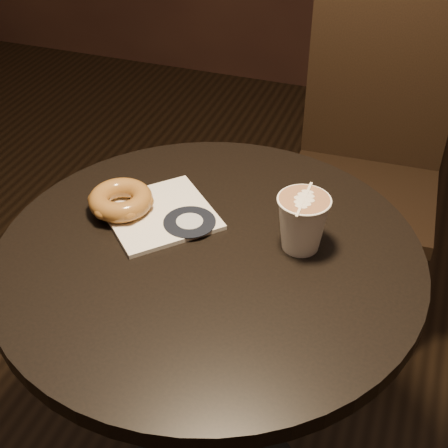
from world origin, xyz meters
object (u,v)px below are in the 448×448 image
(pastry_bag, at_px, (160,214))
(doughnut, at_px, (121,200))
(cafe_table, at_px, (211,334))
(chair, at_px, (370,144))
(latte_cup, at_px, (302,223))

(pastry_bag, xyz_separation_m, doughnut, (-0.07, -0.01, 0.02))
(pastry_bag, bearing_deg, doughnut, 143.81)
(cafe_table, distance_m, pastry_bag, 0.24)
(chair, bearing_deg, cafe_table, -104.12)
(cafe_table, bearing_deg, doughnut, 165.88)
(chair, height_order, doughnut, chair)
(latte_cup, bearing_deg, cafe_table, -157.02)
(pastry_bag, height_order, latte_cup, latte_cup)
(cafe_table, xyz_separation_m, pastry_bag, (-0.11, 0.06, 0.20))
(cafe_table, height_order, pastry_bag, pastry_bag)
(chair, xyz_separation_m, latte_cup, (-0.03, -0.72, 0.24))
(doughnut, bearing_deg, cafe_table, -14.12)
(chair, height_order, latte_cup, chair)
(chair, distance_m, doughnut, 0.84)
(cafe_table, height_order, chair, chair)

